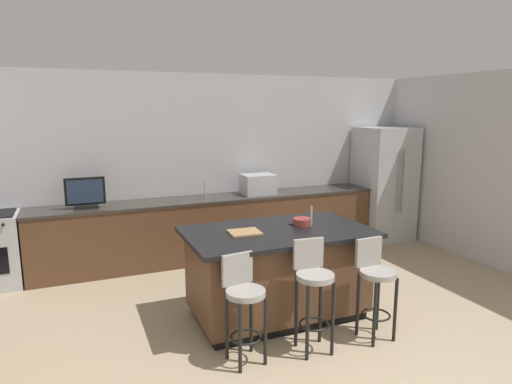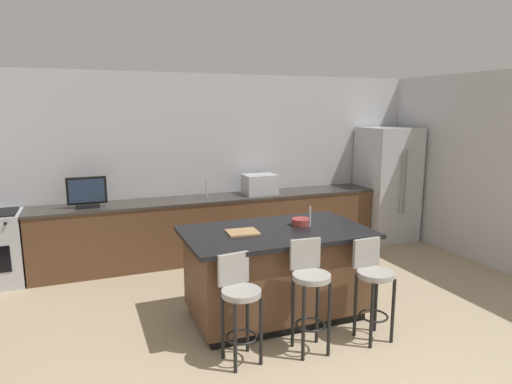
# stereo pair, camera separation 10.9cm
# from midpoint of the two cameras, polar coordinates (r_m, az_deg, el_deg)

# --- Properties ---
(wall_back) EXTENTS (7.31, 0.12, 2.68)m
(wall_back) POSITION_cam_midpoint_polar(r_m,az_deg,el_deg) (6.77, -5.50, 3.53)
(wall_back) COLOR #BCBCC1
(wall_back) RESTS_ON ground_plane
(wall_right) EXTENTS (0.12, 4.86, 2.68)m
(wall_right) POSITION_cam_midpoint_polar(r_m,az_deg,el_deg) (6.84, 29.68, 2.24)
(wall_right) COLOR #BCBCC1
(wall_right) RESTS_ON ground_plane
(counter_back) EXTENTS (5.04, 0.62, 0.91)m
(counter_back) POSITION_cam_midpoint_polar(r_m,az_deg,el_deg) (6.58, -4.66, -4.53)
(counter_back) COLOR brown
(counter_back) RESTS_ON ground_plane
(kitchen_island) EXTENTS (1.90, 1.12, 0.94)m
(kitchen_island) POSITION_cam_midpoint_polar(r_m,az_deg,el_deg) (4.75, 3.20, -10.23)
(kitchen_island) COLOR black
(kitchen_island) RESTS_ON ground_plane
(refrigerator) EXTENTS (0.84, 0.82, 1.87)m
(refrigerator) POSITION_cam_midpoint_polar(r_m,az_deg,el_deg) (7.76, 16.80, 1.02)
(refrigerator) COLOR #B7BABF
(refrigerator) RESTS_ON ground_plane
(microwave) EXTENTS (0.48, 0.36, 0.30)m
(microwave) POSITION_cam_midpoint_polar(r_m,az_deg,el_deg) (6.67, 0.95, 1.00)
(microwave) COLOR #B7BABF
(microwave) RESTS_ON counter_back
(tv_monitor) EXTENTS (0.49, 0.16, 0.40)m
(tv_monitor) POSITION_cam_midpoint_polar(r_m,az_deg,el_deg) (6.12, -20.38, -0.19)
(tv_monitor) COLOR black
(tv_monitor) RESTS_ON counter_back
(sink_faucet_back) EXTENTS (0.02, 0.02, 0.24)m
(sink_faucet_back) POSITION_cam_midpoint_polar(r_m,az_deg,el_deg) (6.52, -5.88, 0.46)
(sink_faucet_back) COLOR #B2B2B7
(sink_faucet_back) RESTS_ON counter_back
(sink_faucet_island) EXTENTS (0.02, 0.02, 0.22)m
(sink_faucet_island) POSITION_cam_midpoint_polar(r_m,az_deg,el_deg) (4.75, 7.58, -3.12)
(sink_faucet_island) COLOR #B2B2B7
(sink_faucet_island) RESTS_ON kitchen_island
(bar_stool_left) EXTENTS (0.34, 0.36, 0.94)m
(bar_stool_left) POSITION_cam_midpoint_polar(r_m,az_deg,el_deg) (3.92, -1.31, -13.64)
(bar_stool_left) COLOR gray
(bar_stool_left) RESTS_ON ground_plane
(bar_stool_center) EXTENTS (0.34, 0.35, 1.02)m
(bar_stool_center) POSITION_cam_midpoint_polar(r_m,az_deg,el_deg) (4.09, 7.68, -11.82)
(bar_stool_center) COLOR gray
(bar_stool_center) RESTS_ON ground_plane
(bar_stool_right) EXTENTS (0.34, 0.34, 0.96)m
(bar_stool_right) POSITION_cam_midpoint_polar(r_m,az_deg,el_deg) (4.42, 15.45, -10.96)
(bar_stool_right) COLOR gray
(bar_stool_right) RESTS_ON ground_plane
(fruit_bowl) EXTENTS (0.21, 0.21, 0.07)m
(fruit_bowl) POSITION_cam_midpoint_polar(r_m,az_deg,el_deg) (4.82, 6.46, -3.82)
(fruit_bowl) COLOR #993833
(fruit_bowl) RESTS_ON kitchen_island
(cell_phone) EXTENTS (0.11, 0.16, 0.01)m
(cell_phone) POSITION_cam_midpoint_polar(r_m,az_deg,el_deg) (4.81, 5.60, -4.22)
(cell_phone) COLOR black
(cell_phone) RESTS_ON kitchen_island
(cutting_board) EXTENTS (0.33, 0.28, 0.02)m
(cutting_board) POSITION_cam_midpoint_polar(r_m,az_deg,el_deg) (4.49, -1.06, -5.17)
(cutting_board) COLOR #A87F51
(cutting_board) RESTS_ON kitchen_island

